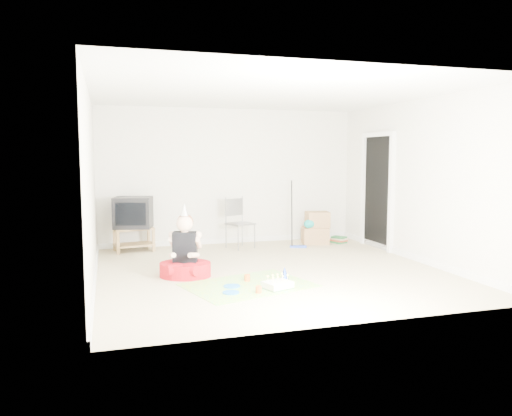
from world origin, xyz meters
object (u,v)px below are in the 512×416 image
object	(u,v)px
seated_woman	(185,260)
birthday_cake	(278,285)
cardboard_boxes	(316,228)
crt_tv	(133,212)
folding_chair	(240,224)
tv_stand	(134,237)

from	to	relation	value
seated_woman	birthday_cake	xyz separation A→B (m)	(1.04, -1.01, -0.18)
seated_woman	birthday_cake	distance (m)	1.46
cardboard_boxes	crt_tv	bearing A→B (deg)	176.21
cardboard_boxes	seated_woman	xyz separation A→B (m)	(-2.83, -1.90, -0.07)
folding_chair	cardboard_boxes	distance (m)	1.53
tv_stand	cardboard_boxes	size ratio (longest dim) A/B	1.18
birthday_cake	tv_stand	bearing A→B (deg)	117.50
birthday_cake	cardboard_boxes	bearing A→B (deg)	58.41
tv_stand	birthday_cake	xyz separation A→B (m)	(1.63, -3.14, -0.21)
folding_chair	cardboard_boxes	xyz separation A→B (m)	(1.52, 0.04, -0.16)
crt_tv	tv_stand	bearing A→B (deg)	129.54
birthday_cake	crt_tv	bearing A→B (deg)	117.50
tv_stand	birthday_cake	size ratio (longest dim) A/B	1.81
crt_tv	birthday_cake	size ratio (longest dim) A/B	1.57
tv_stand	seated_woman	world-z (taller)	seated_woman
cardboard_boxes	birthday_cake	xyz separation A→B (m)	(-1.79, -2.91, -0.25)
crt_tv	birthday_cake	distance (m)	3.60
cardboard_boxes	birthday_cake	bearing A→B (deg)	-121.59
tv_stand	crt_tv	xyz separation A→B (m)	(0.00, -0.00, 0.45)
crt_tv	seated_woman	bearing A→B (deg)	-61.38
crt_tv	cardboard_boxes	xyz separation A→B (m)	(3.42, -0.23, -0.40)
crt_tv	cardboard_boxes	distance (m)	3.45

